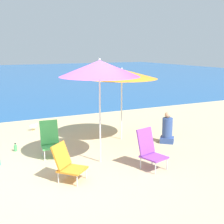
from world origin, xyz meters
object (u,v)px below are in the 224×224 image
(beach_umbrella_purple, at_px, (100,69))
(seagull, at_px, (33,126))
(beach_umbrella_orange, at_px, (122,74))
(beach_chair_green, at_px, (50,139))
(person_seated_near, at_px, (167,130))
(beach_chair_orange, at_px, (67,163))
(water_bottle, at_px, (15,148))
(beach_chair_purple, at_px, (150,149))

(beach_umbrella_purple, height_order, seagull, beach_umbrella_purple)
(beach_umbrella_purple, relative_size, seagull, 8.89)
(beach_umbrella_orange, xyz_separation_m, beach_chair_green, (-2.25, -0.49, -1.45))
(beach_umbrella_orange, distance_m, person_seated_near, 2.02)
(beach_chair_green, height_order, person_seated_near, person_seated_near)
(person_seated_near, bearing_deg, beach_umbrella_orange, 89.88)
(beach_chair_orange, distance_m, water_bottle, 2.41)
(beach_chair_orange, bearing_deg, beach_umbrella_orange, -0.72)
(beach_umbrella_orange, relative_size, beach_chair_purple, 2.38)
(beach_umbrella_orange, height_order, water_bottle, beach_umbrella_orange)
(water_bottle, bearing_deg, beach_chair_purple, -45.34)
(beach_umbrella_orange, relative_size, person_seated_near, 2.34)
(beach_umbrella_purple, distance_m, beach_chair_orange, 2.17)
(beach_chair_green, height_order, water_bottle, beach_chair_green)
(beach_chair_purple, distance_m, person_seated_near, 2.00)
(beach_chair_green, relative_size, person_seated_near, 0.99)
(seagull, bearing_deg, beach_umbrella_orange, -45.95)
(beach_umbrella_purple, height_order, beach_chair_purple, beach_umbrella_purple)
(beach_chair_purple, distance_m, seagull, 4.65)
(beach_umbrella_purple, xyz_separation_m, person_seated_near, (2.30, 0.52, -1.80))
(beach_umbrella_purple, xyz_separation_m, beach_chair_green, (-0.94, 0.91, -1.72))
(beach_chair_green, bearing_deg, water_bottle, 139.12)
(beach_umbrella_purple, distance_m, beach_umbrella_orange, 1.94)
(beach_umbrella_purple, distance_m, person_seated_near, 2.97)
(seagull, bearing_deg, person_seated_near, -44.70)
(water_bottle, height_order, seagull, seagull)
(beach_umbrella_orange, bearing_deg, beach_chair_orange, -138.97)
(beach_chair_orange, relative_size, seagull, 2.82)
(beach_chair_orange, bearing_deg, water_bottle, 63.27)
(beach_chair_purple, relative_size, seagull, 3.24)
(beach_umbrella_purple, relative_size, beach_chair_purple, 2.75)
(beach_chair_purple, distance_m, water_bottle, 3.53)
(person_seated_near, xyz_separation_m, water_bottle, (-3.94, 1.15, -0.28))
(beach_chair_purple, height_order, water_bottle, beach_chair_purple)
(beach_umbrella_orange, xyz_separation_m, water_bottle, (-2.96, 0.27, -1.82))
(beach_umbrella_purple, distance_m, beach_chair_green, 2.16)
(beach_umbrella_purple, relative_size, person_seated_near, 2.70)
(beach_umbrella_purple, height_order, beach_umbrella_orange, beach_umbrella_purple)
(beach_chair_orange, bearing_deg, seagull, 44.57)
(beach_umbrella_purple, height_order, person_seated_near, beach_umbrella_purple)
(beach_chair_green, bearing_deg, beach_umbrella_purple, -37.82)
(beach_umbrella_orange, xyz_separation_m, beach_chair_purple, (-0.49, -2.22, -1.47))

